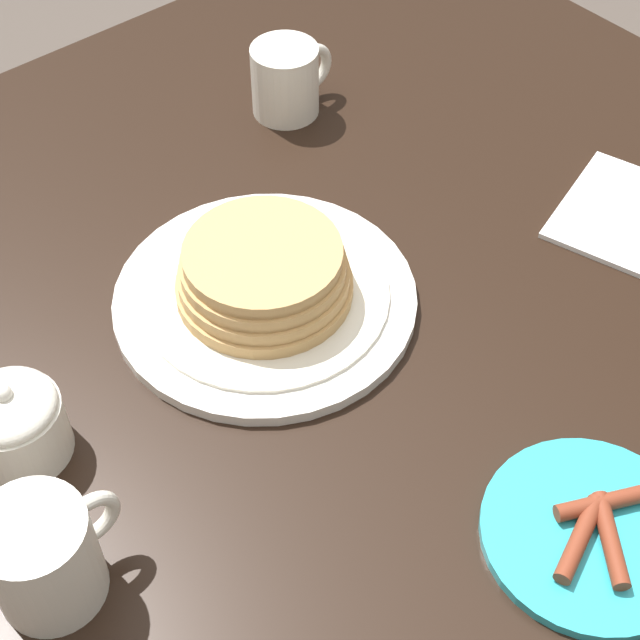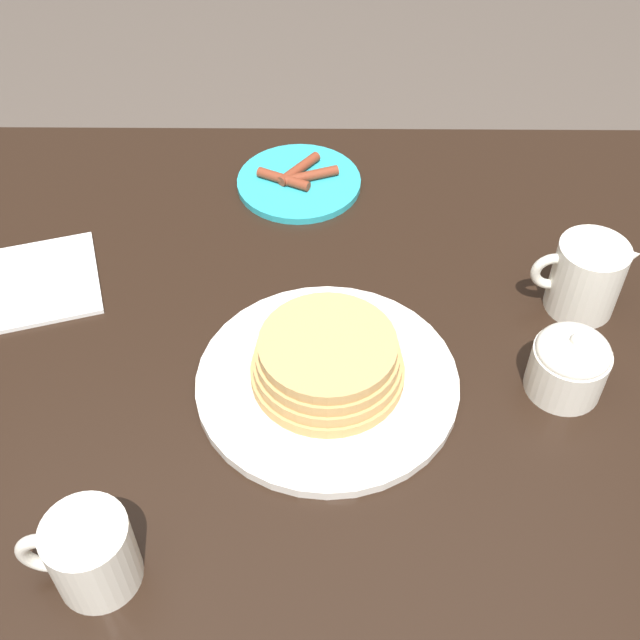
{
  "view_description": "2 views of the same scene",
  "coord_description": "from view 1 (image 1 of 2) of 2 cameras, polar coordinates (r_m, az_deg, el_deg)",
  "views": [
    {
      "loc": [
        -0.41,
        -0.51,
        1.41
      ],
      "look_at": [
        -0.03,
        -0.07,
        0.75
      ],
      "focal_mm": 55.0,
      "sensor_mm": 36.0,
      "label": 1
    },
    {
      "loc": [
        -0.04,
        0.55,
        1.41
      ],
      "look_at": [
        -0.03,
        -0.07,
        0.75
      ],
      "focal_mm": 45.0,
      "sensor_mm": 36.0,
      "label": 2
    }
  ],
  "objects": [
    {
      "name": "dining_table",
      "position": [
        1.03,
        -1.16,
        -2.23
      ],
      "size": [
        1.19,
        1.0,
        0.72
      ],
      "color": "black",
      "rests_on": "ground_plane"
    },
    {
      "name": "creamer_pitcher",
      "position": [
        0.75,
        -15.92,
        -13.12
      ],
      "size": [
        0.12,
        0.08,
        0.1
      ],
      "color": "silver",
      "rests_on": "dining_table"
    },
    {
      "name": "coffee_mug",
      "position": [
        1.13,
        -1.93,
        13.85
      ],
      "size": [
        0.1,
        0.08,
        0.08
      ],
      "color": "silver",
      "rests_on": "dining_table"
    },
    {
      "name": "ground_plane",
      "position": [
        1.55,
        -0.8,
        -16.57
      ],
      "size": [
        8.0,
        8.0,
        0.0
      ],
      "primitive_type": "plane",
      "color": "#51473F"
    },
    {
      "name": "napkin",
      "position": [
        1.06,
        17.92,
        5.64
      ],
      "size": [
        0.19,
        0.19,
        0.01
      ],
      "color": "white",
      "rests_on": "dining_table"
    },
    {
      "name": "side_plate_bacon",
      "position": [
        0.81,
        15.61,
        -11.76
      ],
      "size": [
        0.17,
        0.17,
        0.02
      ],
      "color": "#2DADBC",
      "rests_on": "dining_table"
    },
    {
      "name": "pancake_plate",
      "position": [
        0.91,
        -3.32,
        2.14
      ],
      "size": [
        0.29,
        0.29,
        0.07
      ],
      "color": "white",
      "rests_on": "dining_table"
    },
    {
      "name": "sugar_bowl",
      "position": [
        0.83,
        -17.25,
        -5.83
      ],
      "size": [
        0.08,
        0.08,
        0.08
      ],
      "color": "silver",
      "rests_on": "dining_table"
    }
  ]
}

